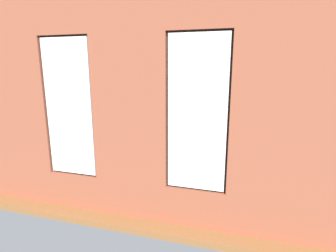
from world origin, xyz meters
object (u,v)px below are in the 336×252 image
at_px(couch_by_window, 113,176).
at_px(couch_left, 283,162).
at_px(potted_plant_by_left_couch, 261,141).
at_px(remote_silver, 181,139).
at_px(tv_flatscreen, 83,117).
at_px(papasan_chair, 177,126).
at_px(candle_jar, 164,137).
at_px(potted_plant_corner_near_left, 278,126).
at_px(coffee_table, 168,141).
at_px(media_console, 85,138).
at_px(potted_plant_mid_room_small, 216,142).
at_px(potted_plant_near_tv, 78,132).
at_px(cup_ceramic, 153,138).
at_px(potted_plant_foreground_right, 122,115).
at_px(potted_plant_between_couches, 188,166).
at_px(potted_plant_corner_far_left, 313,177).

height_order(couch_by_window, couch_left, same).
bearing_deg(potted_plant_by_left_couch, remote_silver, 14.13).
distance_m(tv_flatscreen, papasan_chair, 3.03).
relative_size(candle_jar, potted_plant_corner_near_left, 0.08).
height_order(coffee_table, potted_plant_by_left_couch, potted_plant_by_left_couch).
bearing_deg(media_console, couch_left, 172.94).
distance_m(candle_jar, potted_plant_by_left_couch, 2.72).
relative_size(potted_plant_mid_room_small, potted_plant_near_tv, 0.43).
xyz_separation_m(cup_ceramic, potted_plant_corner_near_left, (-3.42, -1.99, 0.12)).
relative_size(media_console, potted_plant_by_left_couch, 2.37).
xyz_separation_m(potted_plant_foreground_right, potted_plant_by_left_couch, (-4.80, 1.13, -0.31)).
relative_size(potted_plant_corner_near_left, potted_plant_by_left_couch, 2.15).
distance_m(remote_silver, media_console, 2.97).
height_order(cup_ceramic, potted_plant_between_couches, potted_plant_between_couches).
relative_size(couch_by_window, coffee_table, 1.62).
bearing_deg(media_console, remote_silver, -175.36).
xyz_separation_m(coffee_table, potted_plant_foreground_right, (2.30, -1.83, 0.31)).
bearing_deg(couch_by_window, couch_left, -151.75).
bearing_deg(cup_ceramic, media_console, -1.24).
bearing_deg(couch_by_window, tv_flatscreen, -47.40).
relative_size(media_console, papasan_chair, 1.15).
bearing_deg(media_console, potted_plant_between_couches, 147.28).
bearing_deg(couch_by_window, coffee_table, -98.37).
bearing_deg(papasan_chair, candle_jar, 88.95).
bearing_deg(potted_plant_mid_room_small, cup_ceramic, 8.92).
xyz_separation_m(candle_jar, media_console, (2.45, 0.20, -0.18)).
bearing_deg(potted_plant_corner_near_left, papasan_chair, 4.85).
bearing_deg(coffee_table, cup_ceramic, 19.40).
xyz_separation_m(cup_ceramic, remote_silver, (-0.73, -0.29, -0.04)).
height_order(potted_plant_corner_far_left, potted_plant_near_tv, potted_plant_corner_far_left).
relative_size(remote_silver, potted_plant_by_left_couch, 0.33).
distance_m(remote_silver, potted_plant_near_tv, 2.76).
height_order(papasan_chair, potted_plant_between_couches, potted_plant_between_couches).
relative_size(coffee_table, potted_plant_foreground_right, 1.10).
distance_m(couch_left, potted_plant_corner_near_left, 2.64).
distance_m(papasan_chair, potted_plant_corner_near_left, 3.19).
relative_size(couch_left, potted_plant_by_left_couch, 3.99).
height_order(couch_left, remote_silver, couch_left).
relative_size(papasan_chair, potted_plant_corner_far_left, 0.69).
xyz_separation_m(cup_ceramic, potted_plant_corner_far_left, (-3.42, 2.50, 0.32)).
xyz_separation_m(coffee_table, potted_plant_mid_room_small, (-1.32, -0.13, 0.06)).
relative_size(potted_plant_mid_room_small, potted_plant_corner_near_left, 0.58).
height_order(potted_plant_between_couches, potted_plant_foreground_right, potted_plant_foreground_right).
height_order(couch_left, tv_flatscreen, tv_flatscreen).
height_order(couch_by_window, potted_plant_between_couches, potted_plant_between_couches).
relative_size(papasan_chair, potted_plant_corner_near_left, 0.96).
bearing_deg(potted_plant_mid_room_small, potted_plant_by_left_couch, -154.35).
bearing_deg(candle_jar, potted_plant_near_tv, 33.49).
relative_size(couch_by_window, papasan_chair, 1.91).
relative_size(potted_plant_between_couches, potted_plant_corner_far_left, 0.66).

